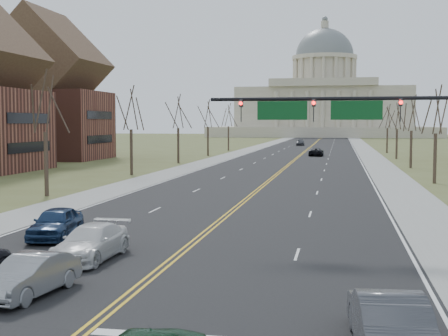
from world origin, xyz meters
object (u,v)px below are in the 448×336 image
at_px(car_sb_inner_second, 91,242).
at_px(car_far_nb, 316,152).
at_px(car_sb_outer_second, 56,223).
at_px(car_far_sb, 300,142).
at_px(car_nb_outer_lead, 388,319).
at_px(car_sb_inner_lead, 30,275).
at_px(signal_mast, 355,121).

height_order(car_sb_inner_second, car_far_nb, car_sb_inner_second).
distance_m(car_sb_inner_second, car_far_nb, 83.31).
height_order(car_sb_outer_second, car_far_sb, car_far_sb).
bearing_deg(car_far_sb, car_nb_outer_lead, -87.57).
bearing_deg(car_sb_inner_lead, car_far_sb, 97.14).
height_order(signal_mast, car_far_sb, signal_mast).
xyz_separation_m(signal_mast, car_far_sb, (-10.35, 125.78, -4.91)).
bearing_deg(car_far_sb, car_far_nb, -85.31).
bearing_deg(signal_mast, car_sb_inner_lead, -132.46).
relative_size(car_far_nb, car_far_sb, 1.02).
xyz_separation_m(signal_mast, car_sb_inner_lead, (-10.58, -11.57, -5.07)).
height_order(car_nb_outer_lead, car_sb_outer_second, car_nb_outer_lead).
bearing_deg(car_far_nb, car_sb_inner_second, 87.12).
relative_size(signal_mast, car_sb_inner_second, 2.49).
relative_size(car_sb_outer_second, car_far_sb, 0.91).
xyz_separation_m(car_nb_outer_lead, car_sb_inner_second, (-11.31, 8.35, -0.06)).
bearing_deg(car_sb_outer_second, car_far_nb, 75.73).
distance_m(car_far_nb, car_far_sb, 49.11).
xyz_separation_m(car_nb_outer_lead, car_sb_inner_lead, (-11.12, 2.85, -0.09)).
bearing_deg(car_sb_inner_second, car_sb_inner_lead, -85.94).
xyz_separation_m(car_far_nb, car_far_sb, (-5.72, 48.77, 0.14)).
distance_m(car_sb_inner_lead, car_sb_inner_second, 5.50).
xyz_separation_m(car_sb_inner_second, car_far_nb, (6.15, 83.08, -0.01)).
height_order(car_sb_inner_second, car_sb_outer_second, car_sb_outer_second).
bearing_deg(car_sb_inner_lead, car_far_nb, 93.39).
xyz_separation_m(signal_mast, car_far_nb, (-4.62, 77.01, -5.05)).
bearing_deg(car_far_sb, car_sb_inner_second, -92.19).
relative_size(car_sb_inner_second, car_sb_outer_second, 1.08).
bearing_deg(car_far_sb, car_sb_outer_second, -93.77).
height_order(car_far_nb, car_far_sb, car_far_sb).
relative_size(car_nb_outer_lead, car_sb_inner_second, 0.96).
xyz_separation_m(car_sb_inner_lead, car_sb_inner_second, (-0.19, 5.50, 0.03)).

